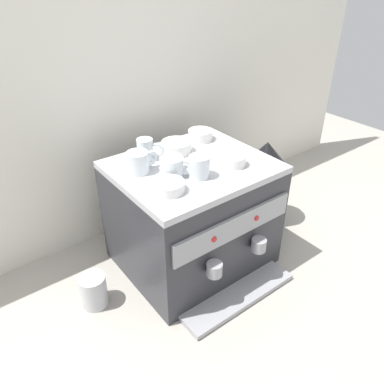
{
  "coord_description": "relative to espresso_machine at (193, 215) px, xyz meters",
  "views": [
    {
      "loc": [
        -0.75,
        -0.99,
        1.09
      ],
      "look_at": [
        0.0,
        0.0,
        0.33
      ],
      "focal_mm": 35.22,
      "sensor_mm": 36.0,
      "label": 1
    }
  ],
  "objects": [
    {
      "name": "ground_plane",
      "position": [
        0.0,
        0.0,
        -0.22
      ],
      "size": [
        4.0,
        4.0,
        0.0
      ],
      "primitive_type": "plane",
      "color": "#9E998E"
    },
    {
      "name": "tiled_backsplash_wall",
      "position": [
        0.0,
        0.4,
        0.29
      ],
      "size": [
        2.8,
        0.03,
        1.03
      ],
      "primitive_type": "cube",
      "color": "silver",
      "rests_on": "ground_plane"
    },
    {
      "name": "espresso_machine",
      "position": [
        0.0,
        0.0,
        0.0
      ],
      "size": [
        0.57,
        0.59,
        0.45
      ],
      "color": "#2D2D33",
      "rests_on": "ground_plane"
    },
    {
      "name": "ceramic_cup_0",
      "position": [
        -0.18,
        0.07,
        0.27
      ],
      "size": [
        0.12,
        0.08,
        0.08
      ],
      "color": "silver",
      "rests_on": "espresso_machine"
    },
    {
      "name": "ceramic_cup_1",
      "position": [
        -0.04,
        -0.08,
        0.27
      ],
      "size": [
        0.11,
        0.09,
        0.08
      ],
      "color": "silver",
      "rests_on": "espresso_machine"
    },
    {
      "name": "ceramic_cup_2",
      "position": [
        -0.11,
        0.14,
        0.27
      ],
      "size": [
        0.08,
        0.08,
        0.08
      ],
      "color": "silver",
      "rests_on": "espresso_machine"
    },
    {
      "name": "ceramic_cup_3",
      "position": [
        -0.1,
        -0.02,
        0.26
      ],
      "size": [
        0.11,
        0.08,
        0.07
      ],
      "color": "silver",
      "rests_on": "espresso_machine"
    },
    {
      "name": "ceramic_bowl_0",
      "position": [
        0.16,
        0.16,
        0.25
      ],
      "size": [
        0.1,
        0.1,
        0.04
      ],
      "color": "white",
      "rests_on": "espresso_machine"
    },
    {
      "name": "ceramic_bowl_1",
      "position": [
        0.02,
        0.12,
        0.25
      ],
      "size": [
        0.12,
        0.12,
        0.04
      ],
      "color": "white",
      "rests_on": "espresso_machine"
    },
    {
      "name": "ceramic_bowl_2",
      "position": [
        -0.18,
        -0.1,
        0.24
      ],
      "size": [
        0.11,
        0.11,
        0.03
      ],
      "color": "white",
      "rests_on": "espresso_machine"
    },
    {
      "name": "ceramic_bowl_3",
      "position": [
        0.12,
        -0.09,
        0.25
      ],
      "size": [
        0.09,
        0.09,
        0.04
      ],
      "color": "white",
      "rests_on": "espresso_machine"
    },
    {
      "name": "coffee_grinder",
      "position": [
        0.43,
        0.03,
        -0.02
      ],
      "size": [
        0.19,
        0.19,
        0.42
      ],
      "color": "black",
      "rests_on": "ground_plane"
    },
    {
      "name": "milk_pitcher",
      "position": [
        -0.44,
        0.02,
        -0.16
      ],
      "size": [
        0.1,
        0.1,
        0.13
      ],
      "primitive_type": "cylinder",
      "color": "#B7B7BC",
      "rests_on": "ground_plane"
    }
  ]
}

